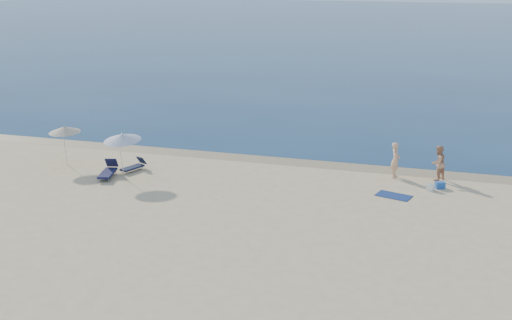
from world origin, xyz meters
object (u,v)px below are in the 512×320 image
(person_left, at_px, (395,160))
(person_right, at_px, (438,163))
(blue_cooler, at_px, (440,185))
(umbrella_near, at_px, (122,137))

(person_left, relative_size, person_right, 1.02)
(blue_cooler, bearing_deg, person_right, 74.91)
(blue_cooler, bearing_deg, person_left, 130.84)
(person_left, xyz_separation_m, blue_cooler, (2.30, -1.15, -0.77))
(person_left, xyz_separation_m, umbrella_near, (-13.48, -3.97, 1.23))
(person_left, bearing_deg, blue_cooler, -117.42)
(person_right, xyz_separation_m, umbrella_near, (-15.61, -4.11, 1.25))
(person_left, distance_m, umbrella_near, 14.11)
(umbrella_near, bearing_deg, person_left, 27.26)
(blue_cooler, height_order, umbrella_near, umbrella_near)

